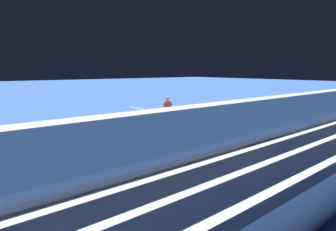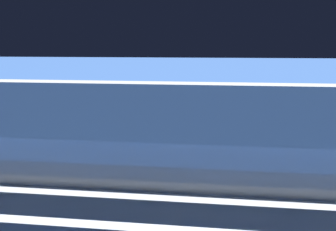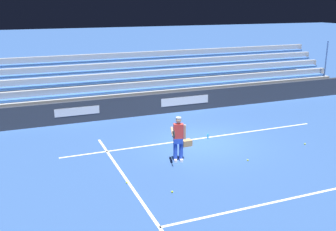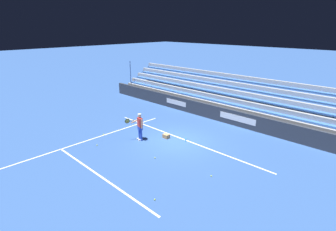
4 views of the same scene
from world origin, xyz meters
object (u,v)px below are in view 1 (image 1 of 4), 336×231
object	(u,v)px
tennis_ball_far_left	(184,118)
tennis_ball_stray_back	(124,127)
tennis_ball_midcourt	(64,126)
tennis_ball_on_baseline	(161,117)
tennis_player	(168,111)
ball_box_cardboard	(169,129)
water_bottle	(155,135)
tennis_ball_near_player	(70,138)

from	to	relation	value
tennis_ball_far_left	tennis_ball_stray_back	size ratio (longest dim) A/B	1.00
tennis_ball_midcourt	tennis_ball_on_baseline	bearing A→B (deg)	-10.40
tennis_player	tennis_ball_stray_back	distance (m)	2.78
tennis_player	ball_box_cardboard	size ratio (longest dim) A/B	4.29
tennis_ball_midcourt	ball_box_cardboard	bearing A→B (deg)	-49.76
tennis_ball_far_left	water_bottle	size ratio (longest dim) A/B	0.30
tennis_ball_midcourt	tennis_ball_far_left	bearing A→B (deg)	-17.46
water_bottle	tennis_ball_near_player	bearing A→B (deg)	147.50
tennis_ball_near_player	tennis_ball_midcourt	bearing A→B (deg)	78.68
tennis_ball_on_baseline	water_bottle	world-z (taller)	water_bottle
tennis_ball_midcourt	tennis_ball_near_player	size ratio (longest dim) A/B	1.00
tennis_ball_near_player	tennis_ball_on_baseline	xyz separation A→B (m)	(6.88, 1.93, 0.00)
tennis_ball_far_left	tennis_ball_near_player	xyz separation A→B (m)	(-8.03, -0.75, 0.00)
tennis_ball_far_left	tennis_ball_near_player	distance (m)	8.06
ball_box_cardboard	tennis_ball_on_baseline	distance (m)	4.28
tennis_ball_near_player	tennis_ball_stray_back	size ratio (longest dim) A/B	1.00
tennis_player	tennis_ball_stray_back	world-z (taller)	tennis_player
tennis_ball_midcourt	water_bottle	world-z (taller)	water_bottle
ball_box_cardboard	tennis_ball_stray_back	xyz separation A→B (m)	(-1.47, 2.36, -0.10)
tennis_player	water_bottle	world-z (taller)	tennis_player
tennis_ball_midcourt	tennis_ball_stray_back	bearing A→B (deg)	-43.31
water_bottle	ball_box_cardboard	bearing A→B (deg)	20.50
tennis_ball_far_left	tennis_player	bearing A→B (deg)	-153.94
tennis_ball_far_left	tennis_ball_on_baseline	distance (m)	1.65
tennis_ball_stray_back	tennis_ball_midcourt	bearing A→B (deg)	136.69
tennis_ball_far_left	water_bottle	bearing A→B (deg)	-147.00
tennis_ball_on_baseline	ball_box_cardboard	bearing A→B (deg)	-120.62
tennis_ball_midcourt	water_bottle	xyz separation A→B (m)	(2.85, -5.29, 0.08)
tennis_ball_stray_back	tennis_ball_on_baseline	bearing A→B (deg)	19.84
tennis_ball_near_player	water_bottle	xyz separation A→B (m)	(3.47, -2.21, 0.08)
tennis_ball_far_left	tennis_ball_on_baseline	size ratio (longest dim) A/B	1.00
tennis_ball_near_player	tennis_ball_stray_back	distance (m)	3.29
tennis_player	tennis_ball_on_baseline	world-z (taller)	tennis_player
tennis_ball_near_player	tennis_ball_stray_back	xyz separation A→B (m)	(3.23, 0.62, 0.00)
tennis_ball_on_baseline	tennis_ball_near_player	bearing A→B (deg)	-164.31
tennis_player	tennis_ball_midcourt	world-z (taller)	tennis_player
ball_box_cardboard	tennis_ball_far_left	bearing A→B (deg)	36.94
ball_box_cardboard	tennis_ball_on_baseline	xyz separation A→B (m)	(2.18, 3.68, -0.10)
tennis_ball_midcourt	tennis_ball_far_left	world-z (taller)	same
tennis_ball_near_player	tennis_ball_on_baseline	size ratio (longest dim) A/B	1.00
tennis_ball_midcourt	tennis_ball_stray_back	distance (m)	3.60
tennis_ball_on_baseline	tennis_ball_stray_back	distance (m)	3.88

